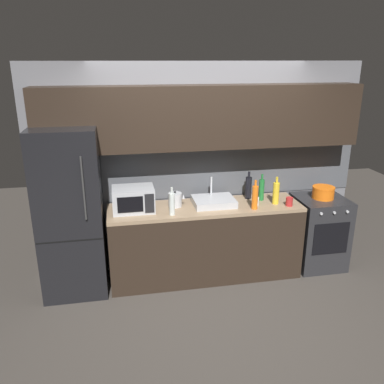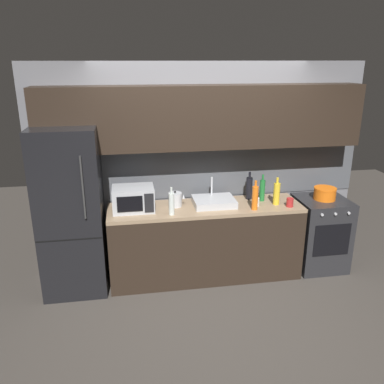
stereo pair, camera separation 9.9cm
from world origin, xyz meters
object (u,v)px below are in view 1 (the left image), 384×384
Objects in this scene: wine_bottle_yellow at (276,193)px; mug_red at (289,202)px; kettle at (175,200)px; refrigerator at (71,212)px; wine_bottle_green at (261,190)px; wine_bottle_dark at (248,187)px; oven_range at (318,232)px; wine_bottle_orange at (255,197)px; microwave at (133,199)px; mug_white at (255,201)px; wine_bottle_clear at (172,204)px; cooking_pot at (323,192)px.

wine_bottle_yellow reaches higher than mug_red.
mug_red is at bearing -10.23° from kettle.
refrigerator is 18.26× the size of mug_red.
wine_bottle_green is (2.21, 0.08, 0.10)m from refrigerator.
refrigerator is at bearing -175.45° from wine_bottle_dark.
wine_bottle_orange is (-0.94, -0.19, 0.59)m from oven_range.
kettle is at bearing 5.45° from microwave.
wine_bottle_green is at bearing 135.42° from mug_red.
microwave is (0.68, 0.02, 0.10)m from refrigerator.
mug_red is at bearing -14.68° from mug_white.
mug_white is at bearing -1.98° from refrigerator.
kettle is 0.27m from wine_bottle_clear.
refrigerator is 5.49× the size of wine_bottle_orange.
cooking_pot is (1.82, -0.06, -0.01)m from kettle.
cooking_pot is at bearing -10.34° from wine_bottle_dark.
refrigerator reaches higher than wine_bottle_clear.
wine_bottle_clear is at bearing -166.54° from wine_bottle_green.
refrigerator is at bearing -176.84° from kettle.
wine_bottle_orange is 0.36m from wine_bottle_dark.
wine_bottle_dark is at bearing 139.05° from mug_red.
wine_bottle_orange reaches higher than wine_bottle_clear.
mug_white is (0.05, 0.12, -0.09)m from wine_bottle_orange.
wine_bottle_dark is (-0.89, 0.17, 0.59)m from oven_range.
wine_bottle_clear is 0.93× the size of wine_bottle_orange.
microwave is 1.41m from mug_white.
refrigerator reaches higher than mug_white.
wine_bottle_orange is at bearing -8.69° from microwave.
mug_red is (2.46, -0.17, 0.02)m from refrigerator.
cooking_pot is (0.90, -0.16, -0.07)m from wine_bottle_dark.
wine_bottle_green reaches higher than cooking_pot.
wine_bottle_orange reaches higher than oven_range.
refrigerator reaches higher than kettle.
wine_bottle_dark is 0.92m from cooking_pot.
cooking_pot is at bearing 0.00° from refrigerator.
mug_white is at bearing -3.69° from microwave.
wine_bottle_yellow is 3.46× the size of mug_white.
mug_red is at bearing -44.58° from wine_bottle_green.
mug_red is 1.09× the size of mug_white.
wine_bottle_clear is at bearing -173.20° from mug_white.
microwave is at bearing 173.93° from mug_red.
wine_bottle_dark is (2.07, 0.16, 0.11)m from refrigerator.
mug_white is at bearing 65.72° from wine_bottle_orange.
wine_bottle_yellow is at bearing -42.39° from wine_bottle_dark.
mug_white is (2.08, -0.07, 0.01)m from refrigerator.
oven_range is 1.88m from kettle.
mug_red is (0.25, -0.25, -0.08)m from wine_bottle_green.
cooking_pot is (0.89, 0.07, 0.03)m from mug_white.
refrigerator is at bearing -180.00° from cooking_pot.
mug_white is (-0.88, -0.07, 0.50)m from oven_range.
kettle is at bearing 177.93° from oven_range.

